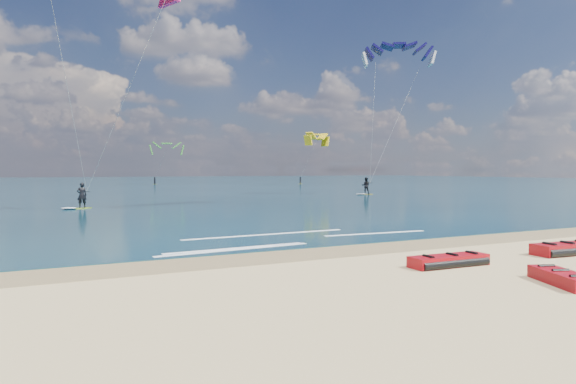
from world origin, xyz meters
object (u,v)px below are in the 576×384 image
Objects in this scene: packed_kite_left at (449,266)px; kitesurfer_main at (96,71)px; packed_kite_mid at (565,254)px; packed_kite_right at (563,284)px; kitesurfer_far at (384,106)px.

packed_kite_left is 27.46m from kitesurfer_main.
packed_kite_mid is 0.14× the size of kitesurfer_main.
packed_kite_right is (0.77, -3.12, 0.00)m from packed_kite_left.
packed_kite_left is 44.87m from kitesurfer_far.
packed_kite_left is at bearing -110.04° from kitesurfer_far.
kitesurfer_main is at bearing -146.18° from kitesurfer_far.
kitesurfer_main reaches higher than packed_kite_left.
packed_kite_right is at bearing -74.00° from packed_kite_left.
packed_kite_mid is at bearing -33.83° from packed_kite_right.
kitesurfer_main is (-7.91, 27.93, 9.38)m from packed_kite_right.
kitesurfer_main is at bearing 37.37° from packed_kite_right.
packed_kite_mid is 1.17× the size of packed_kite_right.
packed_kite_right is at bearing -107.04° from kitesurfer_far.
kitesurfer_far is (24.82, 35.98, 10.13)m from packed_kite_left.
kitesurfer_far is at bearing -14.60° from kitesurfer_main.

